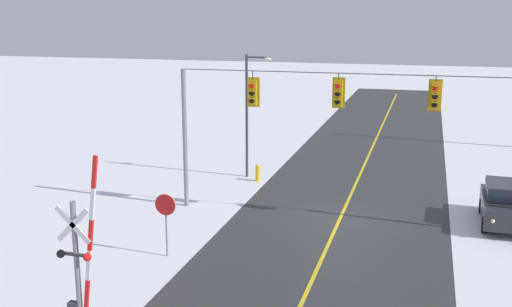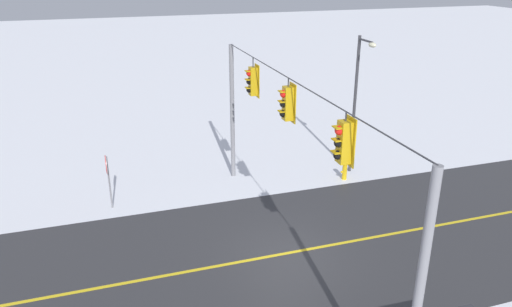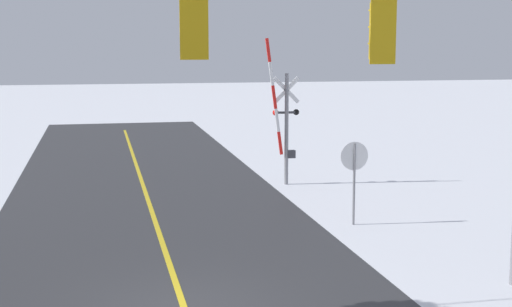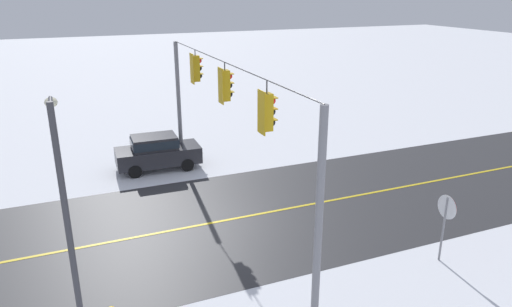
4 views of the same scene
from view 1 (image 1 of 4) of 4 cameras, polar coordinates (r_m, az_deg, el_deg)
The scene contains 9 objects.
ground_plane at distance 26.14m, azimuth 7.88°, elevation -6.17°, with size 160.00×160.00×0.00m, color white.
road_asphalt at distance 31.82m, azimuth 9.44°, elevation -2.69°, with size 9.00×80.00×0.01m, color #303033.
lane_centre_line at distance 31.82m, azimuth 9.44°, elevation -2.68°, with size 0.14×72.00×0.01m, color gold.
signal_span at distance 25.06m, azimuth 7.98°, elevation 3.11°, with size 14.20×0.47×6.22m.
stop_sign at distance 21.82m, azimuth -8.51°, elevation -5.38°, with size 0.80×0.09×2.35m.
railroad_crossing at distance 16.30m, azimuth -16.33°, elevation -9.91°, with size 1.27×0.31×5.23m.
parked_car_charcoal at distance 27.10m, azimuth 22.39°, elevation -4.24°, with size 1.91×4.24×1.74m.
streetlamp_near at distance 31.64m, azimuth -0.51°, elevation 4.66°, with size 1.39×0.28×6.50m.
fire_hydrant at distance 31.52m, azimuth 0.15°, elevation -1.78°, with size 0.24×0.31×0.88m.
Camera 1 is at (3.29, -24.46, 8.60)m, focal length 42.49 mm.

